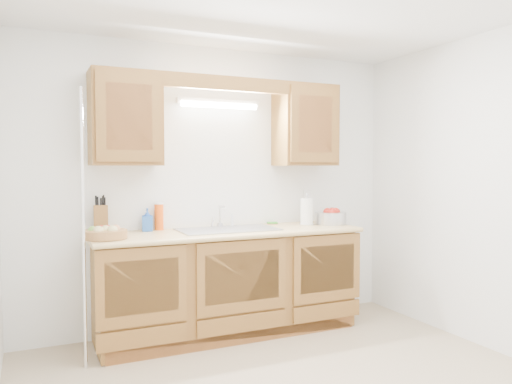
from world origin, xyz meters
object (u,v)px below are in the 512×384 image
paper_towel (307,212)px  apple_bowl (331,217)px  knife_block (101,219)px  fruit_basket (105,233)px

paper_towel → apple_bowl: 0.25m
knife_block → fruit_basket: bearing=-84.8°
fruit_basket → paper_towel: (1.82, 0.14, 0.08)m
knife_block → paper_towel: knife_block is taller
fruit_basket → paper_towel: bearing=4.3°
paper_towel → apple_bowl: (0.24, -0.03, -0.06)m
fruit_basket → apple_bowl: 2.06m
paper_towel → fruit_basket: bearing=-175.7°
fruit_basket → knife_block: (0.01, 0.31, 0.07)m
paper_towel → knife_block: bearing=174.5°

